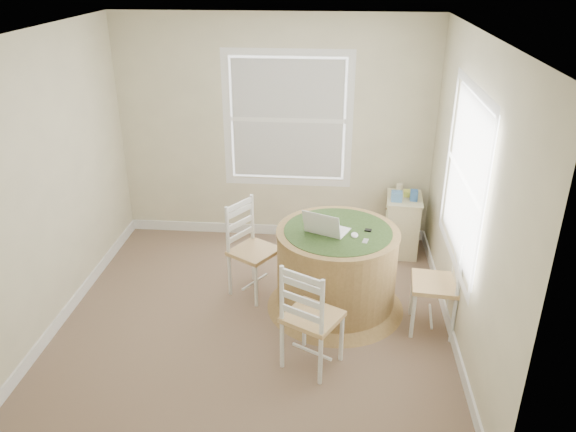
# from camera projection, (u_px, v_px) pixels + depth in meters

# --- Properties ---
(room) EXTENTS (3.64, 3.64, 2.64)m
(room) POSITION_uv_depth(u_px,v_px,m) (273.00, 186.00, 4.89)
(room) COLOR #7A604D
(room) RESTS_ON ground
(round_table) EXTENTS (1.33, 1.33, 0.83)m
(round_table) POSITION_uv_depth(u_px,v_px,m) (336.00, 266.00, 5.32)
(round_table) COLOR #A07E47
(round_table) RESTS_ON ground
(chair_left) EXTENTS (0.56, 0.57, 0.95)m
(chair_left) POSITION_uv_depth(u_px,v_px,m) (254.00, 251.00, 5.54)
(chair_left) COLOR white
(chair_left) RESTS_ON ground
(chair_near) EXTENTS (0.56, 0.55, 0.95)m
(chair_near) POSITION_uv_depth(u_px,v_px,m) (313.00, 316.00, 4.54)
(chair_near) COLOR white
(chair_near) RESTS_ON ground
(chair_right) EXTENTS (0.44, 0.46, 0.95)m
(chair_right) POSITION_uv_depth(u_px,v_px,m) (435.00, 283.00, 5.00)
(chair_right) COLOR white
(chair_right) RESTS_ON ground
(laptop) EXTENTS (0.45, 0.43, 0.25)m
(laptop) POSITION_uv_depth(u_px,v_px,m) (326.00, 229.00, 5.13)
(laptop) COLOR white
(laptop) RESTS_ON round_table
(mouse) EXTENTS (0.09, 0.12, 0.04)m
(mouse) POSITION_uv_depth(u_px,v_px,m) (355.00, 235.00, 5.06)
(mouse) COLOR white
(mouse) RESTS_ON round_table
(phone) EXTENTS (0.07, 0.10, 0.02)m
(phone) POSITION_uv_depth(u_px,v_px,m) (365.00, 241.00, 4.97)
(phone) COLOR #B7BABF
(phone) RESTS_ON round_table
(keys) EXTENTS (0.07, 0.06, 0.02)m
(keys) POSITION_uv_depth(u_px,v_px,m) (368.00, 231.00, 5.15)
(keys) COLOR black
(keys) RESTS_ON round_table
(corner_chest) EXTENTS (0.41, 0.54, 0.68)m
(corner_chest) POSITION_uv_depth(u_px,v_px,m) (402.00, 225.00, 6.39)
(corner_chest) COLOR beige
(corner_chest) RESTS_ON ground
(tissue_box) EXTENTS (0.13, 0.13, 0.10)m
(tissue_box) POSITION_uv_depth(u_px,v_px,m) (398.00, 196.00, 6.15)
(tissue_box) COLOR #5387BF
(tissue_box) RESTS_ON corner_chest
(box_yellow) EXTENTS (0.16, 0.11, 0.06)m
(box_yellow) POSITION_uv_depth(u_px,v_px,m) (410.00, 194.00, 6.26)
(box_yellow) COLOR #D0D44A
(box_yellow) RESTS_ON corner_chest
(box_blue) EXTENTS (0.08, 0.08, 0.12)m
(box_blue) POSITION_uv_depth(u_px,v_px,m) (413.00, 195.00, 6.15)
(box_blue) COLOR #3664A4
(box_blue) RESTS_ON corner_chest
(cup_cream) EXTENTS (0.07, 0.07, 0.09)m
(cup_cream) POSITION_uv_depth(u_px,v_px,m) (400.00, 189.00, 6.36)
(cup_cream) COLOR beige
(cup_cream) RESTS_ON corner_chest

